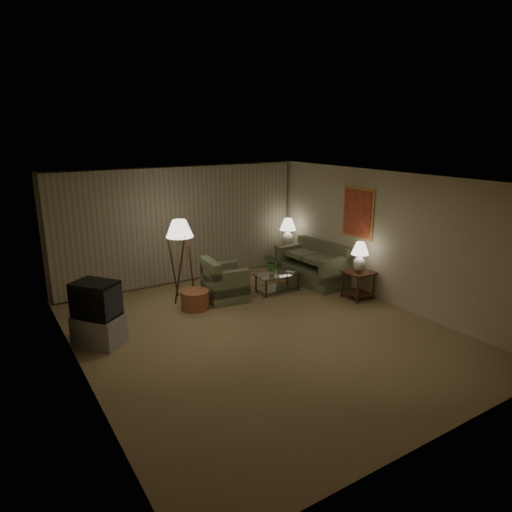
{
  "coord_description": "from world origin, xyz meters",
  "views": [
    {
      "loc": [
        -4.05,
        -6.25,
        3.5
      ],
      "look_at": [
        0.25,
        0.6,
        1.24
      ],
      "focal_mm": 32.0,
      "sensor_mm": 36.0,
      "label": 1
    }
  ],
  "objects": [
    {
      "name": "floor_lamp",
      "position": [
        -0.55,
        2.26,
        0.9
      ],
      "size": [
        0.56,
        0.56,
        1.72
      ],
      "color": "#371A0F",
      "rests_on": "ground"
    },
    {
      "name": "coffee_table",
      "position": [
        1.44,
        1.6,
        0.28
      ],
      "size": [
        1.0,
        0.55,
        0.41
      ],
      "color": "silver",
      "rests_on": "ground"
    },
    {
      "name": "book",
      "position": [
        1.69,
        1.5,
        0.42
      ],
      "size": [
        0.25,
        0.26,
        0.02
      ],
      "primitive_type": "imported",
      "rotation": [
        0.0,
        0.0,
        0.6
      ],
      "color": "olive",
      "rests_on": "coffee_table"
    },
    {
      "name": "flowers",
      "position": [
        1.29,
        1.6,
        0.8
      ],
      "size": [
        0.43,
        0.38,
        0.44
      ],
      "primitive_type": "imported",
      "rotation": [
        0.0,
        0.0,
        -0.09
      ],
      "color": "#437B37",
      "rests_on": "vase"
    },
    {
      "name": "tv_cabinet",
      "position": [
        -2.55,
        1.09,
        0.25
      ],
      "size": [
        1.27,
        1.26,
        0.5
      ],
      "primitive_type": "cube",
      "rotation": [
        0.0,
        0.0,
        -0.93
      ],
      "color": "#97979A",
      "rests_on": "ground"
    },
    {
      "name": "vase",
      "position": [
        1.29,
        1.6,
        0.5
      ],
      "size": [
        0.21,
        0.21,
        0.16
      ],
      "primitive_type": "imported",
      "rotation": [
        0.0,
        0.0,
        0.43
      ],
      "color": "white",
      "rests_on": "coffee_table"
    },
    {
      "name": "side_table_near",
      "position": [
        2.65,
        0.35,
        0.41
      ],
      "size": [
        0.56,
        0.56,
        0.6
      ],
      "color": "#371A0F",
      "rests_on": "ground"
    },
    {
      "name": "armchair",
      "position": [
        0.23,
        1.79,
        0.36
      ],
      "size": [
        1.04,
        1.01,
        0.71
      ],
      "rotation": [
        0.0,
        0.0,
        1.45
      ],
      "color": "#68714F",
      "rests_on": "ground"
    },
    {
      "name": "sofa",
      "position": [
        2.5,
        1.7,
        0.37
      ],
      "size": [
        1.76,
        1.01,
        0.75
      ],
      "rotation": [
        0.0,
        0.0,
        -1.52
      ],
      "color": "#68714F",
      "rests_on": "ground"
    },
    {
      "name": "side_table_far",
      "position": [
        2.65,
        2.9,
        0.4
      ],
      "size": [
        0.54,
        0.45,
        0.6
      ],
      "color": "#371A0F",
      "rests_on": "ground"
    },
    {
      "name": "table_lamp_far",
      "position": [
        2.65,
        2.9,
        1.02
      ],
      "size": [
        0.42,
        0.42,
        0.72
      ],
      "color": "white",
      "rests_on": "side_table_far"
    },
    {
      "name": "table_lamp_near",
      "position": [
        2.65,
        0.35,
        0.98
      ],
      "size": [
        0.37,
        0.37,
        0.64
      ],
      "color": "white",
      "rests_on": "side_table_near"
    },
    {
      "name": "crt_tv",
      "position": [
        -2.55,
        1.09,
        0.8
      ],
      "size": [
        1.17,
        1.16,
        0.6
      ],
      "primitive_type": "cube",
      "rotation": [
        0.0,
        0.0,
        -0.93
      ],
      "color": "black",
      "rests_on": "tv_cabinet"
    },
    {
      "name": "ground",
      "position": [
        0.0,
        0.0,
        0.0
      ],
      "size": [
        7.0,
        7.0,
        0.0
      ],
      "primitive_type": "plane",
      "color": "olive",
      "rests_on": "ground"
    },
    {
      "name": "room_shell",
      "position": [
        0.02,
        1.51,
        1.75
      ],
      "size": [
        6.04,
        7.02,
        2.72
      ],
      "color": "beige",
      "rests_on": "ground"
    },
    {
      "name": "ottoman",
      "position": [
        -0.53,
        1.66,
        0.19
      ],
      "size": [
        0.58,
        0.58,
        0.38
      ],
      "primitive_type": "cylinder",
      "rotation": [
        0.0,
        0.0,
        0.03
      ],
      "color": "#A15F36",
      "rests_on": "ground"
    }
  ]
}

